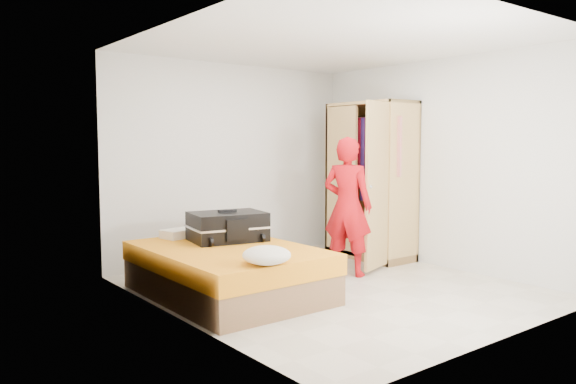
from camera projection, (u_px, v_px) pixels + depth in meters
room at (334, 167)px, 5.93m from camera, size 4.00×4.02×2.60m
bed at (228, 271)px, 5.73m from camera, size 1.42×2.02×0.50m
wardrobe at (371, 185)px, 7.51m from camera, size 1.15×1.37×2.10m
person at (348, 206)px, 6.58m from camera, size 0.60×0.70×1.63m
suitcase at (228, 227)px, 6.08m from camera, size 0.89×0.72×0.34m
round_cushion at (267, 255)px, 4.89m from camera, size 0.43×0.43×0.16m
pillow at (184, 233)px, 6.34m from camera, size 0.55×0.35×0.09m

